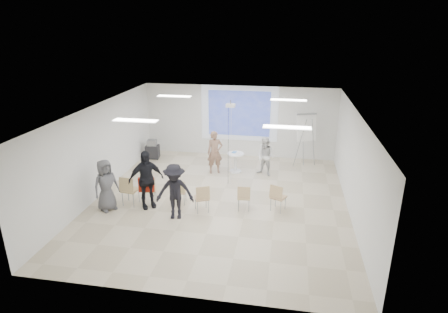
% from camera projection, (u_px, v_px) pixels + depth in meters
% --- Properties ---
extents(floor, '(8.00, 9.00, 0.10)m').
position_uv_depth(floor, '(220.00, 203.00, 12.07)').
color(floor, beige).
rests_on(floor, ground).
extents(ceiling, '(8.00, 9.00, 0.10)m').
position_uv_depth(ceiling, '(219.00, 108.00, 11.02)').
color(ceiling, white).
rests_on(ceiling, wall_back).
extents(wall_back, '(8.00, 0.10, 3.00)m').
position_uv_depth(wall_back, '(239.00, 121.00, 15.76)').
color(wall_back, silver).
rests_on(wall_back, floor).
extents(wall_left, '(0.10, 9.00, 3.00)m').
position_uv_depth(wall_left, '(98.00, 150.00, 12.20)').
color(wall_left, silver).
rests_on(wall_left, floor).
extents(wall_right, '(0.10, 9.00, 3.00)m').
position_uv_depth(wall_right, '(356.00, 166.00, 10.89)').
color(wall_right, silver).
rests_on(wall_right, floor).
extents(projection_halo, '(3.20, 0.01, 2.30)m').
position_uv_depth(projection_halo, '(239.00, 113.00, 15.58)').
color(projection_halo, silver).
rests_on(projection_halo, wall_back).
extents(projection_image, '(2.60, 0.01, 1.90)m').
position_uv_depth(projection_image, '(239.00, 114.00, 15.57)').
color(projection_image, '#3245AA').
rests_on(projection_image, wall_back).
extents(pedestal_table, '(0.76, 0.76, 0.78)m').
position_uv_depth(pedestal_table, '(236.00, 161.00, 14.26)').
color(pedestal_table, white).
rests_on(pedestal_table, floor).
extents(player_left, '(0.80, 0.68, 1.85)m').
position_uv_depth(player_left, '(215.00, 150.00, 14.04)').
color(player_left, '#8E6A57').
rests_on(player_left, floor).
extents(player_right, '(0.97, 0.90, 1.62)m').
position_uv_depth(player_right, '(266.00, 155.00, 13.85)').
color(player_right, silver).
rests_on(player_right, floor).
extents(controller_left, '(0.08, 0.12, 0.04)m').
position_uv_depth(controller_left, '(221.00, 140.00, 14.15)').
color(controller_left, white).
rests_on(controller_left, player_left).
extents(controller_right, '(0.09, 0.13, 0.04)m').
position_uv_depth(controller_right, '(262.00, 145.00, 14.01)').
color(controller_right, white).
rests_on(controller_right, player_right).
extents(chair_far_left, '(0.50, 0.53, 0.99)m').
position_uv_depth(chair_far_left, '(129.00, 188.00, 11.59)').
color(chair_far_left, tan).
rests_on(chair_far_left, floor).
extents(chair_left_mid, '(0.52, 0.55, 0.91)m').
position_uv_depth(chair_left_mid, '(149.00, 188.00, 11.72)').
color(chair_left_mid, tan).
rests_on(chair_left_mid, floor).
extents(chair_left_inner, '(0.42, 0.45, 0.82)m').
position_uv_depth(chair_left_inner, '(179.00, 190.00, 11.70)').
color(chair_left_inner, tan).
rests_on(chair_left_inner, floor).
extents(chair_center, '(0.56, 0.58, 0.88)m').
position_uv_depth(chair_center, '(202.00, 196.00, 11.20)').
color(chair_center, tan).
rests_on(chair_center, floor).
extents(chair_right_inner, '(0.42, 0.45, 0.83)m').
position_uv_depth(chair_right_inner, '(244.00, 196.00, 11.31)').
color(chair_right_inner, tan).
rests_on(chair_right_inner, floor).
extents(chair_right_far, '(0.55, 0.57, 0.87)m').
position_uv_depth(chair_right_far, '(277.00, 196.00, 11.26)').
color(chair_right_far, tan).
rests_on(chair_right_far, floor).
extents(red_jacket, '(0.50, 0.22, 0.46)m').
position_uv_depth(red_jacket, '(146.00, 185.00, 11.53)').
color(red_jacket, '#B52816').
rests_on(red_jacket, chair_left_mid).
extents(laptop, '(0.32, 0.25, 0.02)m').
position_uv_depth(laptop, '(180.00, 190.00, 11.80)').
color(laptop, black).
rests_on(laptop, chair_left_inner).
extents(audience_left, '(1.43, 1.32, 2.11)m').
position_uv_depth(audience_left, '(146.00, 175.00, 11.34)').
color(audience_left, black).
rests_on(audience_left, floor).
extents(audience_mid, '(1.32, 0.86, 1.91)m').
position_uv_depth(audience_mid, '(175.00, 188.00, 10.73)').
color(audience_mid, black).
rests_on(audience_mid, floor).
extents(audience_outer, '(0.99, 1.06, 1.81)m').
position_uv_depth(audience_outer, '(106.00, 182.00, 11.24)').
color(audience_outer, '#58595E').
rests_on(audience_outer, floor).
extents(flipchart_easel, '(0.88, 0.70, 2.15)m').
position_uv_depth(flipchart_easel, '(306.00, 128.00, 14.47)').
color(flipchart_easel, gray).
rests_on(flipchart_easel, floor).
extents(av_cart, '(0.60, 0.50, 0.82)m').
position_uv_depth(av_cart, '(153.00, 150.00, 15.70)').
color(av_cart, black).
rests_on(av_cart, floor).
extents(ceiling_projector, '(0.30, 0.25, 3.00)m').
position_uv_depth(ceiling_projector, '(230.00, 109.00, 12.51)').
color(ceiling_projector, white).
rests_on(ceiling_projector, ceiling).
extents(fluor_panel_nw, '(1.20, 0.30, 0.02)m').
position_uv_depth(fluor_panel_nw, '(174.00, 96.00, 13.22)').
color(fluor_panel_nw, white).
rests_on(fluor_panel_nw, ceiling).
extents(fluor_panel_ne, '(1.20, 0.30, 0.02)m').
position_uv_depth(fluor_panel_ne, '(289.00, 100.00, 12.58)').
color(fluor_panel_ne, white).
rests_on(fluor_panel_ne, ceiling).
extents(fluor_panel_sw, '(1.20, 0.30, 0.02)m').
position_uv_depth(fluor_panel_sw, '(136.00, 120.00, 9.98)').
color(fluor_panel_sw, white).
rests_on(fluor_panel_sw, ceiling).
extents(fluor_panel_se, '(1.20, 0.30, 0.02)m').
position_uv_depth(fluor_panel_se, '(287.00, 127.00, 9.33)').
color(fluor_panel_se, white).
rests_on(fluor_panel_se, ceiling).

